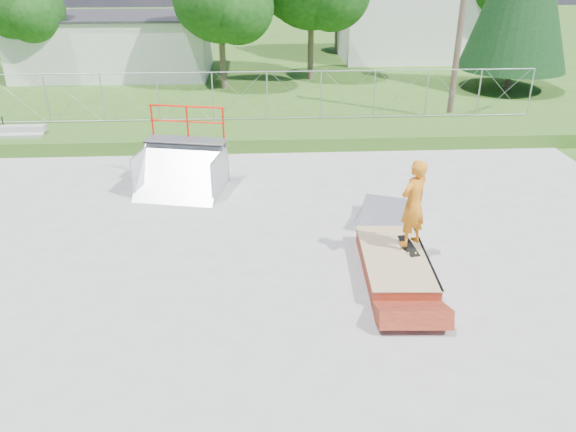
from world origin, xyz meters
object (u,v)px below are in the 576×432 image
quarter_pipe (179,155)px  skater (413,206)px  flat_bank_ramp (388,217)px  grind_box (395,264)px

quarter_pipe → skater: 6.96m
flat_bank_ramp → skater: skater is taller
grind_box → quarter_pipe: 6.94m
grind_box → quarter_pipe: bearing=140.9°
grind_box → skater: (0.36, 0.30, 1.21)m
skater → flat_bank_ramp: bearing=-123.6°
quarter_pipe → skater: (5.45, -4.32, 0.27)m
grind_box → flat_bank_ramp: (0.35, 2.28, 0.01)m
grind_box → flat_bank_ramp: flat_bank_ramp is taller
flat_bank_ramp → skater: (0.02, -1.98, 1.21)m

